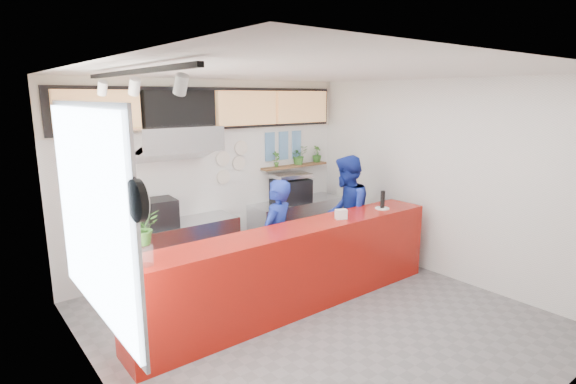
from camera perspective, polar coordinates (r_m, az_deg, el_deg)
floor at (r=5.88m, az=3.59°, el=-15.75°), size 5.00×5.00×0.00m
ceiling at (r=5.20m, az=4.04°, el=14.91°), size 5.00×5.00×0.00m
wall_back at (r=7.35m, az=-9.34°, el=2.21°), size 5.00×0.00×5.00m
wall_left at (r=4.17m, az=-22.86°, el=-6.24°), size 0.00×5.00×5.00m
wall_right at (r=7.23m, az=18.72°, el=1.56°), size 0.00×5.00×5.00m
service_counter at (r=5.92m, az=1.05°, el=-9.64°), size 4.50×0.60×1.10m
cream_band at (r=7.24m, az=-9.60°, el=10.81°), size 5.00×0.02×0.80m
prep_bench at (r=7.01m, az=-13.61°, el=-7.35°), size 1.80×0.60×0.90m
panini_oven at (r=6.72m, az=-16.00°, el=-2.54°), size 0.47×0.47×0.40m
extraction_hood at (r=6.60m, az=-14.16°, el=6.59°), size 1.20×0.70×0.35m
hood_lip at (r=6.62m, az=-14.07°, el=4.87°), size 1.20×0.69×0.31m
right_bench at (r=8.17m, az=1.21°, el=-4.20°), size 1.80×0.60×0.90m
espresso_machine at (r=7.92m, az=0.36°, el=0.16°), size 0.71×0.56×0.41m
espresso_tray at (r=7.86m, az=0.36°, el=2.13°), size 0.72×0.54×0.06m
herb_shelf at (r=8.16m, az=0.89°, el=3.34°), size 1.40×0.18×0.04m
menu_board_far_left at (r=6.47m, az=-22.98°, el=9.45°), size 1.10×0.10×0.55m
menu_board_mid_left at (r=6.88m, az=-13.51°, el=10.17°), size 1.10×0.10×0.55m
menu_board_mid_right at (r=7.44m, az=-5.26°, el=10.57°), size 1.10×0.10×0.55m
menu_board_far_right at (r=8.13m, az=1.73°, el=10.74°), size 1.10×0.10×0.55m
soffit at (r=7.21m, az=-9.47°, el=10.41°), size 4.80×0.04×0.65m
window_pane at (r=4.40m, az=-23.76°, el=-2.66°), size 0.04×2.20×1.90m
window_frame at (r=4.41m, az=-23.51°, el=-2.62°), size 0.03×2.30×2.00m
wall_clock_rim at (r=3.20m, az=-18.60°, el=-1.04°), size 0.05×0.30×0.30m
wall_clock_face at (r=3.21m, az=-18.10°, el=-0.97°), size 0.02×0.26×0.26m
track_rail at (r=4.10m, az=-19.02°, el=14.22°), size 0.05×2.40×0.04m
dec_plate_a at (r=7.36m, az=-8.27°, el=4.23°), size 0.24×0.03×0.24m
dec_plate_b at (r=7.53m, az=-6.27°, el=3.68°), size 0.24×0.03×0.24m
dec_plate_c at (r=7.41m, az=-8.20°, el=1.93°), size 0.24×0.03×0.24m
dec_plate_d at (r=7.52m, az=-5.99°, el=5.60°), size 0.24×0.03×0.24m
photo_frame_a at (r=7.85m, az=-2.32°, el=6.67°), size 0.20×0.02×0.25m
photo_frame_b at (r=8.03m, az=-0.58°, el=6.80°), size 0.20×0.02×0.25m
photo_frame_c at (r=8.22m, az=1.09°, el=6.92°), size 0.20×0.02×0.25m
photo_frame_d at (r=7.88m, az=-2.30°, el=4.86°), size 0.20×0.02×0.25m
photo_frame_e at (r=8.06m, az=-0.57°, el=5.03°), size 0.20×0.02×0.25m
photo_frame_f at (r=8.25m, az=1.08°, el=5.19°), size 0.20×0.02×0.25m
staff_center at (r=6.19m, az=-1.45°, el=-5.96°), size 0.71×0.61×1.65m
staff_right at (r=7.16m, az=7.37°, el=-2.74°), size 1.13×1.09×1.84m
herb_a at (r=7.88m, az=-1.49°, el=4.20°), size 0.15×0.11×0.28m
herb_c at (r=8.19m, az=1.39°, el=4.72°), size 0.34×0.30×0.34m
herb_d at (r=8.47m, az=3.70°, el=4.84°), size 0.22×0.21×0.31m
glass_vase at (r=4.69m, az=-17.75°, el=-7.68°), size 0.20×0.20×0.20m
basil_vase at (r=4.60m, az=-17.98°, el=-4.31°), size 0.36×0.32×0.34m
napkin_holder at (r=6.16m, az=6.76°, el=-2.82°), size 0.18×0.15×0.13m
white_plate at (r=6.81m, az=11.88°, el=-2.04°), size 0.27×0.27×0.02m
pepper_mill at (r=6.78m, az=11.93°, el=-0.93°), size 0.08×0.08×0.26m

